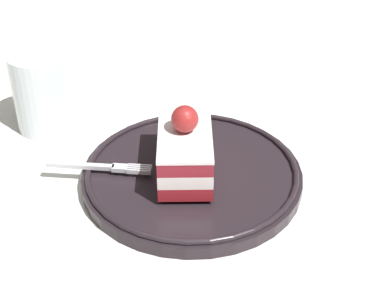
# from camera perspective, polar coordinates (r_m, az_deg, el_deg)

# --- Properties ---
(ground_plane) EXTENTS (2.40, 2.40, 0.00)m
(ground_plane) POSITION_cam_1_polar(r_m,az_deg,el_deg) (0.65, -0.32, -1.95)
(ground_plane) COLOR silver
(dessert_plate) EXTENTS (0.23, 0.23, 0.02)m
(dessert_plate) POSITION_cam_1_polar(r_m,az_deg,el_deg) (0.62, 0.00, -2.99)
(dessert_plate) COLOR black
(dessert_plate) RESTS_ON ground_plane
(cake_slice) EXTENTS (0.11, 0.12, 0.07)m
(cake_slice) POSITION_cam_1_polar(r_m,az_deg,el_deg) (0.60, -0.68, -0.47)
(cake_slice) COLOR maroon
(cake_slice) RESTS_ON dessert_plate
(fork) EXTENTS (0.10, 0.07, 0.00)m
(fork) POSITION_cam_1_polar(r_m,az_deg,el_deg) (0.62, -8.75, -2.23)
(fork) COLOR silver
(fork) RESTS_ON dessert_plate
(drink_glass_near) EXTENTS (0.07, 0.07, 0.10)m
(drink_glass_near) POSITION_cam_1_polar(r_m,az_deg,el_deg) (0.72, -14.08, 4.62)
(drink_glass_near) COLOR silver
(drink_glass_near) RESTS_ON ground_plane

